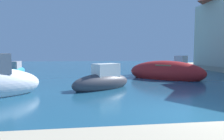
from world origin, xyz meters
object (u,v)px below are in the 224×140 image
(moored_boat_2, at_px, (17,70))
(moored_boat_6, at_px, (182,68))
(moored_boat_0, at_px, (102,81))
(moored_boat_3, at_px, (166,72))

(moored_boat_2, distance_m, moored_boat_6, 15.55)
(moored_boat_0, bearing_deg, moored_boat_2, -83.26)
(moored_boat_2, xyz_separation_m, moored_boat_3, (12.08, -5.14, 0.16))
(moored_boat_3, bearing_deg, moored_boat_6, -88.83)
(moored_boat_2, xyz_separation_m, moored_boat_6, (15.53, -0.62, 0.12))
(moored_boat_3, bearing_deg, moored_boat_0, 73.47)
(moored_boat_3, distance_m, moored_boat_6, 5.68)
(moored_boat_0, xyz_separation_m, moored_boat_2, (-7.06, 8.64, -0.07))
(moored_boat_0, bearing_deg, moored_boat_6, -169.12)
(moored_boat_2, height_order, moored_boat_3, moored_boat_3)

